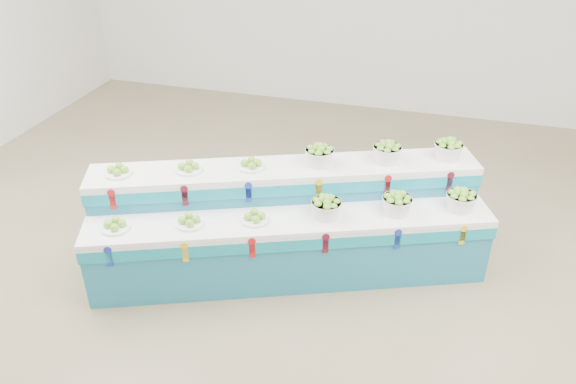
# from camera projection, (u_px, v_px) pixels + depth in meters

# --- Properties ---
(ground) EXTENTS (10.00, 10.00, 0.00)m
(ground) POSITION_uv_depth(u_px,v_px,m) (297.00, 304.00, 5.31)
(ground) COLOR #73664A
(ground) RESTS_ON ground
(display_stand) EXTENTS (3.91, 2.35, 1.02)m
(display_stand) POSITION_uv_depth(u_px,v_px,m) (288.00, 223.00, 5.55)
(display_stand) COLOR teal
(display_stand) RESTS_ON ground
(plate_lower_left) EXTENTS (0.34, 0.34, 0.10)m
(plate_lower_left) POSITION_uv_depth(u_px,v_px,m) (115.00, 224.00, 5.08)
(plate_lower_left) COLOR white
(plate_lower_left) RESTS_ON display_stand
(plate_lower_mid) EXTENTS (0.34, 0.34, 0.10)m
(plate_lower_mid) POSITION_uv_depth(u_px,v_px,m) (189.00, 220.00, 5.14)
(plate_lower_mid) COLOR white
(plate_lower_mid) RESTS_ON display_stand
(plate_lower_right) EXTENTS (0.34, 0.34, 0.10)m
(plate_lower_right) POSITION_uv_depth(u_px,v_px,m) (255.00, 216.00, 5.19)
(plate_lower_right) COLOR white
(plate_lower_right) RESTS_ON display_stand
(basket_lower_left) EXTENTS (0.37, 0.37, 0.21)m
(basket_lower_left) POSITION_uv_depth(u_px,v_px,m) (326.00, 207.00, 5.22)
(basket_lower_left) COLOR silver
(basket_lower_left) RESTS_ON display_stand
(basket_lower_mid) EXTENTS (0.37, 0.37, 0.21)m
(basket_lower_mid) POSITION_uv_depth(u_px,v_px,m) (397.00, 203.00, 5.28)
(basket_lower_mid) COLOR silver
(basket_lower_mid) RESTS_ON display_stand
(basket_lower_right) EXTENTS (0.37, 0.37, 0.21)m
(basket_lower_right) POSITION_uv_depth(u_px,v_px,m) (461.00, 200.00, 5.33)
(basket_lower_right) COLOR silver
(basket_lower_right) RESTS_ON display_stand
(plate_upper_left) EXTENTS (0.34, 0.34, 0.10)m
(plate_upper_left) POSITION_uv_depth(u_px,v_px,m) (118.00, 170.00, 5.33)
(plate_upper_left) COLOR white
(plate_upper_left) RESTS_ON display_stand
(plate_upper_mid) EXTENTS (0.34, 0.34, 0.10)m
(plate_upper_mid) POSITION_uv_depth(u_px,v_px,m) (189.00, 166.00, 5.39)
(plate_upper_mid) COLOR white
(plate_upper_mid) RESTS_ON display_stand
(plate_upper_right) EXTENTS (0.34, 0.34, 0.10)m
(plate_upper_right) POSITION_uv_depth(u_px,v_px,m) (251.00, 163.00, 5.44)
(plate_upper_right) COLOR white
(plate_upper_right) RESTS_ON display_stand
(basket_upper_left) EXTENTS (0.37, 0.37, 0.21)m
(basket_upper_left) POSITION_uv_depth(u_px,v_px,m) (320.00, 155.00, 5.47)
(basket_upper_left) COLOR silver
(basket_upper_left) RESTS_ON display_stand
(basket_upper_mid) EXTENTS (0.37, 0.37, 0.21)m
(basket_upper_mid) POSITION_uv_depth(u_px,v_px,m) (387.00, 152.00, 5.53)
(basket_upper_mid) COLOR silver
(basket_upper_mid) RESTS_ON display_stand
(basket_upper_right) EXTENTS (0.37, 0.37, 0.21)m
(basket_upper_right) POSITION_uv_depth(u_px,v_px,m) (448.00, 149.00, 5.58)
(basket_upper_right) COLOR silver
(basket_upper_right) RESTS_ON display_stand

